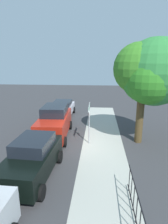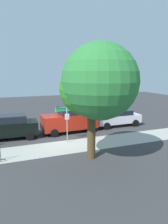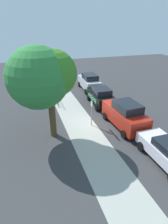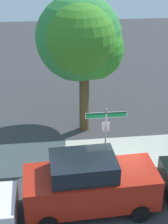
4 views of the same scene
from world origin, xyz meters
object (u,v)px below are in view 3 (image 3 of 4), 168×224
object	(u,v)px
car_red	(125,115)
car_silver	(89,82)
car_black	(101,96)
street_sign	(92,103)
shade_tree	(44,78)

from	to	relation	value
car_red	car_silver	xyz separation A→B (m)	(9.60, -0.33, -0.07)
car_black	car_silver	distance (m)	4.82
street_sign	car_silver	xyz separation A→B (m)	(8.61, -2.81, -0.96)
shade_tree	car_black	xyz separation A→B (m)	(4.35, -5.96, -3.53)
street_sign	car_black	bearing A→B (deg)	-31.86
street_sign	shade_tree	world-z (taller)	shade_tree
car_red	car_silver	distance (m)	9.61
shade_tree	car_black	distance (m)	8.18
car_red	car_silver	world-z (taller)	car_red
shade_tree	car_black	bearing A→B (deg)	-53.93
street_sign	car_silver	distance (m)	9.11
car_red	car_black	bearing A→B (deg)	-0.83
shade_tree	car_red	bearing A→B (deg)	-94.32
car_black	car_red	bearing A→B (deg)	-175.90
car_black	car_silver	bearing A→B (deg)	-2.46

